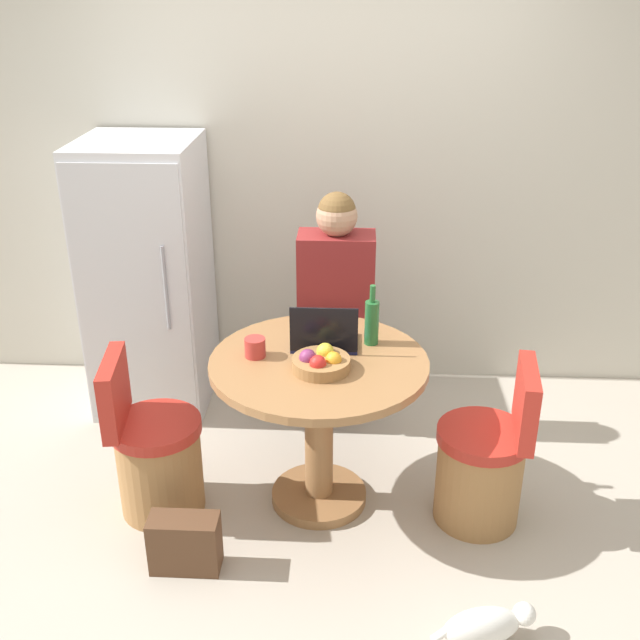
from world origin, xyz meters
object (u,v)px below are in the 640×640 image
object	(u,v)px
dining_table	(319,401)
handbag	(185,543)
chair_left_side	(156,458)
person_seated	(336,301)
chair_right_side	(483,467)
fruit_bowl	(321,362)
laptop	(324,338)
cat	(485,625)
bottle	(372,321)
refrigerator	(149,277)

from	to	relation	value
dining_table	handbag	bearing A→B (deg)	-138.36
chair_left_side	person_seated	size ratio (longest dim) A/B	0.59
dining_table	person_seated	size ratio (longest dim) A/B	0.73
chair_left_side	chair_right_side	distance (m)	1.53
dining_table	fruit_bowl	distance (m)	0.27
chair_right_side	dining_table	bearing A→B (deg)	-90.00
laptop	cat	world-z (taller)	laptop
chair_right_side	bottle	distance (m)	0.85
chair_right_side	fruit_bowl	distance (m)	0.92
laptop	fruit_bowl	bearing A→B (deg)	88.43
person_seated	handbag	distance (m)	1.49
chair_right_side	bottle	bearing A→B (deg)	-110.14
chair_left_side	laptop	distance (m)	0.98
handbag	fruit_bowl	bearing A→B (deg)	35.13
fruit_bowl	cat	xyz separation A→B (m)	(0.67, -0.74, -0.73)
chair_left_side	laptop	size ratio (longest dim) A/B	2.64
dining_table	handbag	size ratio (longest dim) A/B	3.30
fruit_bowl	cat	size ratio (longest dim) A/B	0.61
refrigerator	handbag	world-z (taller)	refrigerator
chair_left_side	bottle	size ratio (longest dim) A/B	2.77
refrigerator	dining_table	distance (m)	1.41
chair_right_side	person_seated	world-z (taller)	person_seated
dining_table	handbag	world-z (taller)	dining_table
person_seated	refrigerator	bearing A→B (deg)	-12.03
chair_right_side	cat	bearing A→B (deg)	0.46
refrigerator	chair_left_side	xyz separation A→B (m)	(0.26, -1.04, -0.49)
refrigerator	person_seated	size ratio (longest dim) A/B	1.14
chair_right_side	person_seated	distance (m)	1.17
fruit_bowl	handbag	distance (m)	0.97
chair_left_side	chair_right_side	xyz separation A→B (m)	(1.53, 0.00, 0.00)
refrigerator	handbag	bearing A→B (deg)	-71.91
chair_left_side	person_seated	distance (m)	1.25
dining_table	chair_right_side	bearing A→B (deg)	-6.85
cat	chair_left_side	bearing A→B (deg)	137.83
chair_right_side	laptop	distance (m)	0.94
refrigerator	person_seated	xyz separation A→B (m)	(1.08, -0.23, -0.02)
cat	bottle	bearing A→B (deg)	98.65
chair_left_side	dining_table	bearing A→B (deg)	-90.00
cat	dining_table	bearing A→B (deg)	114.19
fruit_bowl	chair_left_side	bearing A→B (deg)	-179.85
chair_right_side	fruit_bowl	size ratio (longest dim) A/B	3.16
dining_table	chair_left_side	xyz separation A→B (m)	(-0.76, -0.09, -0.27)
laptop	cat	distance (m)	1.38
chair_left_side	laptop	xyz separation A→B (m)	(0.78, 0.22, 0.54)
refrigerator	handbag	size ratio (longest dim) A/B	5.18
fruit_bowl	chair_right_side	bearing A→B (deg)	0.07
laptop	handbag	distance (m)	1.09
handbag	laptop	bearing A→B (deg)	47.07
refrigerator	dining_table	bearing A→B (deg)	-42.87
bottle	handbag	world-z (taller)	bottle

